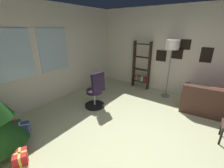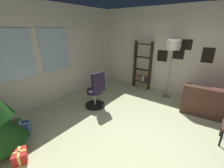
# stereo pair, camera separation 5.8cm
# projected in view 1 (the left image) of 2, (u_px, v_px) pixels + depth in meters

# --- Properties ---
(ground_plane) EXTENTS (5.43, 6.31, 0.10)m
(ground_plane) POSITION_uv_depth(u_px,v_px,m) (151.00, 142.00, 3.10)
(ground_plane) COLOR beige
(wall_back_with_windows) EXTENTS (5.43, 0.12, 2.81)m
(wall_back_with_windows) POSITION_uv_depth(u_px,v_px,m) (48.00, 55.00, 4.30)
(wall_back_with_windows) COLOR beige
(wall_back_with_windows) RESTS_ON ground_plane
(wall_right_with_frames) EXTENTS (0.12, 6.31, 2.81)m
(wall_right_with_frames) POSITION_uv_depth(u_px,v_px,m) (189.00, 53.00, 4.69)
(wall_right_with_frames) COLOR beige
(wall_right_with_frames) RESTS_ON ground_plane
(gift_box_red) EXTENTS (0.31, 0.33, 0.20)m
(gift_box_red) POSITION_uv_depth(u_px,v_px,m) (20.00, 157.00, 2.55)
(gift_box_red) COLOR red
(gift_box_red) RESTS_ON ground_plane
(gift_box_green) EXTENTS (0.35, 0.38, 0.16)m
(gift_box_green) POSITION_uv_depth(u_px,v_px,m) (15.00, 126.00, 3.38)
(gift_box_green) COLOR #1E722D
(gift_box_green) RESTS_ON ground_plane
(gift_box_blue) EXTENTS (0.46, 0.44, 0.25)m
(gift_box_blue) POSITION_uv_depth(u_px,v_px,m) (20.00, 131.00, 3.16)
(gift_box_blue) COLOR #2D4C99
(gift_box_blue) RESTS_ON ground_plane
(office_chair) EXTENTS (0.56, 0.56, 1.05)m
(office_chair) POSITION_uv_depth(u_px,v_px,m) (96.00, 94.00, 4.21)
(office_chair) COLOR black
(office_chair) RESTS_ON ground_plane
(bookshelf) EXTENTS (0.18, 0.64, 1.71)m
(bookshelf) POSITION_uv_depth(u_px,v_px,m) (141.00, 68.00, 5.50)
(bookshelf) COLOR #312518
(bookshelf) RESTS_ON ground_plane
(floor_lamp) EXTENTS (0.38, 0.38, 1.82)m
(floor_lamp) POSITION_uv_depth(u_px,v_px,m) (172.00, 49.00, 4.47)
(floor_lamp) COLOR slate
(floor_lamp) RESTS_ON ground_plane
(potted_plant) EXTENTS (0.32, 0.33, 0.63)m
(potted_plant) POSITION_uv_depth(u_px,v_px,m) (98.00, 84.00, 5.34)
(potted_plant) COLOR brown
(potted_plant) RESTS_ON ground_plane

